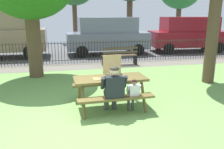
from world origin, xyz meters
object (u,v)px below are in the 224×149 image
Objects in this scene: pizza_box_open at (114,72)px; parked_car_right at (189,33)px; child_at_table at (133,92)px; park_bench_center at (120,56)px; picnic_table_foreground at (110,84)px; adult_at_table at (113,88)px; parked_car_center at (107,35)px; pizza_slice_on_table at (98,79)px.

parked_car_right is at bearing 50.81° from pizza_box_open.
pizza_box_open is 0.11× the size of parked_car_right.
child_at_table is 0.53× the size of park_bench_center.
pizza_box_open is at bearing 122.44° from child_at_table.
child_at_table is at bearing -99.93° from park_bench_center.
adult_at_table is at bearing -92.36° from picnic_table_foreground.
picnic_table_foreground is 3.47× the size of pizza_box_open.
child_at_table is 0.18× the size of parked_car_center.
park_bench_center is (0.92, 5.23, -0.10)m from child_at_table.
pizza_box_open is at bearing 14.97° from pizza_slice_on_table.
pizza_box_open reaches higher than adult_at_table.
adult_at_table is at bearing -99.55° from parked_car_center.
pizza_slice_on_table is 0.07× the size of parked_car_center.
park_bench_center is 0.34× the size of parked_car_right.
parked_car_center reaches higher than park_bench_center.
adult_at_table is at bearing -55.05° from pizza_slice_on_table.
pizza_box_open is 1.75× the size of pizza_slice_on_table.
adult_at_table is at bearing -104.85° from park_bench_center.
parked_car_right is (6.41, 7.79, 0.50)m from picnic_table_foreground.
parked_car_right reaches higher than child_at_table.
pizza_box_open is (0.09, 0.04, 0.30)m from picnic_table_foreground.
parked_car_center is (1.37, 7.79, 0.50)m from picnic_table_foreground.
park_bench_center is (1.27, 4.68, -0.48)m from pizza_box_open.
pizza_slice_on_table is (-0.42, -0.11, -0.12)m from pizza_box_open.
parked_car_right reaches higher than pizza_box_open.
parked_car_right is (5.04, 3.07, 0.68)m from park_bench_center.
pizza_slice_on_table is at bearing 150.13° from child_at_table.
adult_at_table is (-0.02, -0.50, 0.06)m from picnic_table_foreground.
pizza_slice_on_table reaches higher than picnic_table_foreground.
child_at_table reaches higher than pizza_slice_on_table.
pizza_box_open is 0.76m from child_at_table.
parked_car_right reaches higher than park_bench_center.
pizza_box_open reaches higher than park_bench_center.
picnic_table_foreground is 1.15× the size of park_bench_center.
picnic_table_foreground is 2.19× the size of child_at_table.
pizza_slice_on_table is at bearing -130.60° from parked_car_right.
pizza_box_open reaches higher than picnic_table_foreground.
picnic_table_foreground is at bearing -100.01° from parked_car_center.
pizza_box_open is 0.63× the size of child_at_table.
adult_at_table is 10.50m from parked_car_right.
pizza_slice_on_table is 0.19× the size of park_bench_center.
pizza_slice_on_table is 0.93m from child_at_table.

